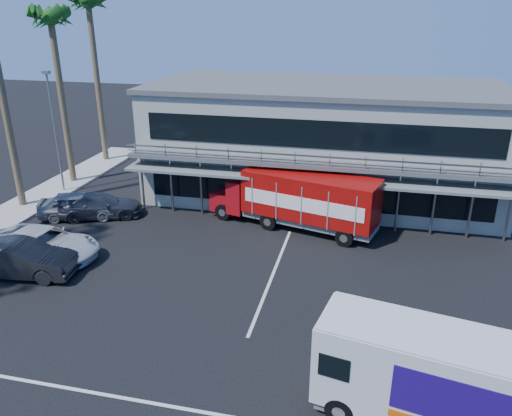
# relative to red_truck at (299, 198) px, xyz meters

# --- Properties ---
(ground) EXTENTS (120.00, 120.00, 0.00)m
(ground) POSITION_rel_red_truck_xyz_m (-2.35, -8.68, -1.81)
(ground) COLOR black
(ground) RESTS_ON ground
(building) EXTENTS (22.40, 12.00, 7.30)m
(building) POSITION_rel_red_truck_xyz_m (0.65, 6.26, 1.85)
(building) COLOR gray
(building) RESTS_ON ground
(curb_strip) EXTENTS (3.00, 32.00, 0.16)m
(curb_strip) POSITION_rel_red_truck_xyz_m (-17.35, -2.68, -1.73)
(curb_strip) COLOR #A5A399
(curb_strip) RESTS_ON ground
(palm_e) EXTENTS (2.80, 2.80, 12.25)m
(palm_e) POSITION_rel_red_truck_xyz_m (-17.05, 4.32, 8.76)
(palm_e) COLOR brown
(palm_e) RESTS_ON ground
(palm_f) EXTENTS (2.80, 2.80, 13.25)m
(palm_f) POSITION_rel_red_truck_xyz_m (-17.45, 9.82, 9.66)
(palm_f) COLOR brown
(palm_f) RESTS_ON ground
(light_pole_far) EXTENTS (0.50, 0.25, 8.09)m
(light_pole_far) POSITION_rel_red_truck_xyz_m (-16.55, 2.32, 2.69)
(light_pole_far) COLOR gray
(light_pole_far) RESTS_ON ground
(red_truck) EXTENTS (10.03, 4.73, 3.29)m
(red_truck) POSITION_rel_red_truck_xyz_m (0.00, 0.00, 0.00)
(red_truck) COLOR maroon
(red_truck) RESTS_ON ground
(white_van) EXTENTS (6.92, 3.50, 3.23)m
(white_van) POSITION_rel_red_truck_xyz_m (5.88, -13.57, -0.10)
(white_van) COLOR silver
(white_van) RESTS_ON ground
(parked_car_b) EXTENTS (5.31, 2.38, 1.69)m
(parked_car_b) POSITION_rel_red_truck_xyz_m (-11.85, -8.36, -0.96)
(parked_car_b) COLOR black
(parked_car_b) RESTS_ON ground
(parked_car_c) EXTENTS (5.82, 3.05, 1.56)m
(parked_car_c) POSITION_rel_red_truck_xyz_m (-11.85, -6.57, -1.03)
(parked_car_c) COLOR silver
(parked_car_c) RESTS_ON ground
(parked_car_d) EXTENTS (5.34, 3.73, 1.43)m
(parked_car_d) POSITION_rel_red_truck_xyz_m (-11.85, -1.08, -1.09)
(parked_car_d) COLOR #282D36
(parked_car_d) RESTS_ON ground
(parked_car_e) EXTENTS (5.05, 3.26, 1.60)m
(parked_car_e) POSITION_rel_red_truck_xyz_m (-13.01, -1.48, -1.01)
(parked_car_e) COLOR gray
(parked_car_e) RESTS_ON ground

